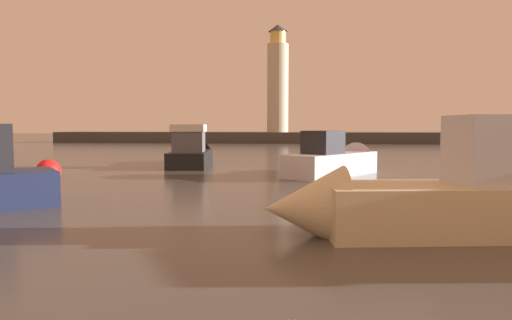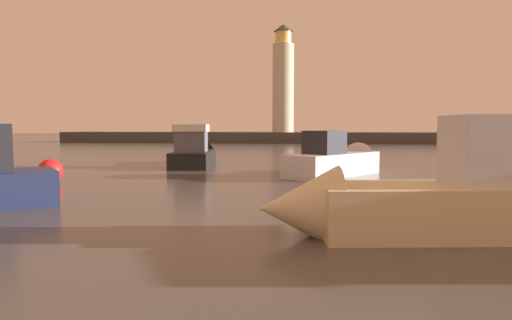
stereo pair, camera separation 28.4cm
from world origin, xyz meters
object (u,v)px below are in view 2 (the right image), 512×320
object	(u,v)px
motorboat_0	(426,199)
lighthouse	(283,82)
motorboat_2	(196,153)
mooring_buoy	(50,171)
motorboat_3	(343,160)

from	to	relation	value
motorboat_0	lighthouse	bearing A→B (deg)	97.29
lighthouse	motorboat_2	size ratio (longest dim) A/B	2.08
motorboat_2	mooring_buoy	xyz separation A→B (m)	(-3.77, -9.81, -0.22)
motorboat_0	motorboat_3	bearing A→B (deg)	94.54
motorboat_0	motorboat_2	distance (m)	19.96
lighthouse	motorboat_3	xyz separation A→B (m)	(6.06, -42.48, -8.16)
motorboat_0	motorboat_3	distance (m)	12.94
motorboat_0	mooring_buoy	bearing A→B (deg)	151.23
lighthouse	mooring_buoy	size ratio (longest dim) A/B	14.81
lighthouse	motorboat_2	world-z (taller)	lighthouse
motorboat_0	mooring_buoy	xyz separation A→B (m)	(-13.69, 7.52, -0.30)
motorboat_3	mooring_buoy	xyz separation A→B (m)	(-12.67, -5.39, -0.19)
mooring_buoy	motorboat_0	bearing A→B (deg)	-28.77
motorboat_0	motorboat_2	bearing A→B (deg)	119.80
lighthouse	mooring_buoy	xyz separation A→B (m)	(-6.61, -47.87, -8.35)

